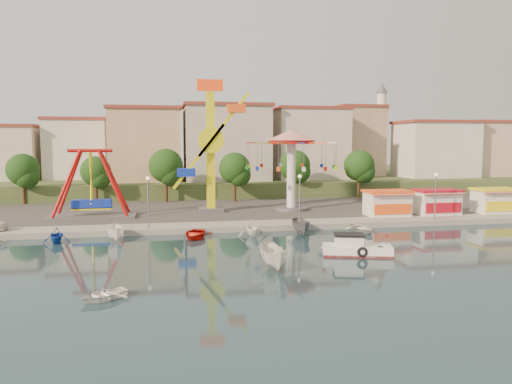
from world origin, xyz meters
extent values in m
plane|color=#152C39|center=(0.00, 0.00, 0.00)|extent=(200.00, 200.00, 0.00)
cube|color=#9E998E|center=(0.00, 62.00, 0.30)|extent=(200.00, 100.00, 0.60)
cube|color=#4C4944|center=(0.00, 30.00, 0.60)|extent=(90.00, 28.00, 0.01)
cube|color=#384C26|center=(0.00, 67.00, 1.50)|extent=(200.00, 60.00, 3.00)
cube|color=#59595E|center=(-14.71, 21.74, 0.75)|extent=(10.00, 5.00, 0.30)
cube|color=#142DB1|center=(-14.71, 21.74, 2.20)|extent=(4.50, 1.40, 1.00)
cylinder|color=#AB100D|center=(-14.71, 21.74, 8.40)|extent=(5.00, 0.40, 0.40)
cube|color=#59595E|center=(-0.55, 23.91, 0.85)|extent=(3.00, 3.00, 0.50)
cube|color=yellow|center=(-0.55, 23.91, 8.10)|extent=(1.00, 1.00, 15.00)
cube|color=red|center=(-0.55, 23.91, 16.40)|extent=(3.20, 0.50, 1.40)
cylinder|color=yellow|center=(-0.55, 23.11, 9.60)|extent=(3.20, 0.50, 3.20)
cube|color=yellow|center=(1.01, 22.91, 11.56)|extent=(6.50, 0.35, 8.05)
cube|color=#F45515|center=(2.56, 22.91, 13.51)|extent=(2.20, 1.20, 1.00)
cylinder|color=#59595E|center=(9.81, 23.57, 0.80)|extent=(4.40, 4.40, 0.40)
cylinder|color=white|center=(9.81, 23.57, 5.10)|extent=(1.10, 1.10, 9.00)
cylinder|color=#AB100D|center=(9.81, 23.57, 9.40)|extent=(6.00, 6.00, 0.50)
cone|color=red|center=(9.81, 23.57, 10.30)|extent=(6.40, 6.40, 1.40)
cube|color=white|center=(19.81, 16.50, 2.00)|extent=(5.00, 3.00, 2.80)
cube|color=#F55315|center=(19.81, 16.50, 3.55)|extent=(5.40, 3.40, 0.25)
cube|color=red|center=(19.81, 14.80, 3.20)|extent=(5.00, 0.77, 0.43)
cube|color=white|center=(26.29, 16.50, 2.00)|extent=(5.00, 3.00, 2.80)
cube|color=#A80D1B|center=(26.29, 16.50, 3.55)|extent=(5.40, 3.40, 0.25)
cube|color=red|center=(26.29, 14.80, 3.20)|extent=(5.00, 0.77, 0.43)
cube|color=white|center=(34.21, 16.50, 2.00)|extent=(5.00, 3.00, 2.80)
cube|color=yellow|center=(34.21, 16.50, 3.55)|extent=(5.40, 3.40, 0.25)
cube|color=red|center=(34.21, 14.80, 3.20)|extent=(5.00, 0.77, 0.43)
cylinder|color=#59595E|center=(-8.00, 13.00, 3.10)|extent=(0.14, 0.14, 5.00)
cylinder|color=#59595E|center=(8.00, 13.00, 3.10)|extent=(0.14, 0.14, 5.00)
cylinder|color=#59595E|center=(24.00, 13.00, 3.10)|extent=(0.14, 0.14, 5.00)
cylinder|color=#382314|center=(-26.00, 36.98, 2.40)|extent=(0.44, 0.44, 3.60)
sphere|color=black|center=(-26.00, 36.98, 5.49)|extent=(4.60, 4.60, 4.60)
cylinder|color=#382314|center=(-16.00, 36.24, 2.30)|extent=(0.44, 0.44, 3.40)
sphere|color=black|center=(-16.00, 36.24, 5.22)|extent=(4.35, 4.35, 4.35)
cylinder|color=#382314|center=(-6.00, 35.81, 2.56)|extent=(0.44, 0.44, 3.92)
sphere|color=black|center=(-6.00, 35.81, 5.94)|extent=(5.02, 5.02, 5.02)
cylinder|color=#382314|center=(4.00, 34.36, 2.43)|extent=(0.44, 0.44, 3.66)
sphere|color=black|center=(4.00, 34.36, 5.58)|extent=(4.68, 4.68, 4.68)
cylinder|color=#382314|center=(14.00, 37.35, 2.50)|extent=(0.44, 0.44, 3.80)
sphere|color=black|center=(14.00, 37.35, 5.77)|extent=(4.86, 4.86, 4.86)
cylinder|color=#382314|center=(24.00, 35.54, 2.49)|extent=(0.44, 0.44, 3.77)
sphere|color=black|center=(24.00, 35.54, 5.73)|extent=(4.83, 4.83, 4.83)
cube|color=silver|center=(-21.33, 51.38, 7.32)|extent=(12.33, 9.01, 8.63)
cube|color=tan|center=(-8.19, 51.96, 8.62)|extent=(11.95, 9.28, 11.23)
cube|color=beige|center=(5.60, 48.80, 7.60)|extent=(12.59, 10.50, 9.20)
cube|color=beige|center=(19.07, 52.20, 7.62)|extent=(10.75, 9.23, 9.24)
cube|color=tan|center=(32.37, 50.33, 8.61)|extent=(12.77, 10.96, 11.21)
cube|color=silver|center=(44.15, 48.77, 9.18)|extent=(8.23, 8.98, 12.36)
cube|color=beige|center=(56.03, 53.70, 7.38)|extent=(11.59, 10.93, 8.76)
cylinder|color=silver|center=(36.00, 54.00, 11.00)|extent=(1.80, 1.80, 16.00)
cylinder|color=#59595E|center=(36.00, 54.00, 16.00)|extent=(2.80, 2.80, 0.30)
cone|color=#59595E|center=(36.00, 54.00, 20.00)|extent=(2.20, 2.20, 2.00)
cube|color=white|center=(9.23, -0.28, 0.34)|extent=(5.99, 3.61, 1.01)
cube|color=#AB100D|center=(9.23, -0.28, 0.09)|extent=(5.99, 3.61, 0.18)
cube|color=white|center=(8.55, -0.16, 1.18)|extent=(2.63, 2.24, 1.01)
cube|color=black|center=(8.55, -0.16, 1.74)|extent=(2.91, 2.52, 0.13)
torus|color=black|center=(9.23, -1.40, 0.51)|extent=(0.88, 0.45, 0.85)
torus|color=black|center=(10.80, -1.34, 0.51)|extent=(0.88, 0.45, 0.85)
imported|color=silver|center=(8.31, 1.81, 0.32)|extent=(2.85, 3.52, 0.64)
imported|color=white|center=(-10.10, -8.63, 0.31)|extent=(3.67, 3.47, 0.62)
imported|color=silver|center=(1.49, -3.31, 0.89)|extent=(1.79, 4.62, 1.78)
imported|color=#133EA9|center=(-16.34, 9.80, 0.73)|extent=(2.57, 2.93, 1.47)
imported|color=white|center=(-10.99, 9.80, 0.76)|extent=(2.07, 4.11, 1.52)
imported|color=red|center=(-3.48, 9.80, 0.43)|extent=(3.86, 4.71, 0.85)
imported|color=white|center=(2.21, 9.80, 0.83)|extent=(2.73, 3.17, 1.66)
imported|color=slate|center=(7.28, 9.80, 0.80)|extent=(1.80, 4.22, 1.60)
imported|color=white|center=(13.96, 9.80, 0.41)|extent=(2.92, 4.02, 0.82)
camera|label=1|loc=(-6.53, -38.67, 9.27)|focal=35.00mm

